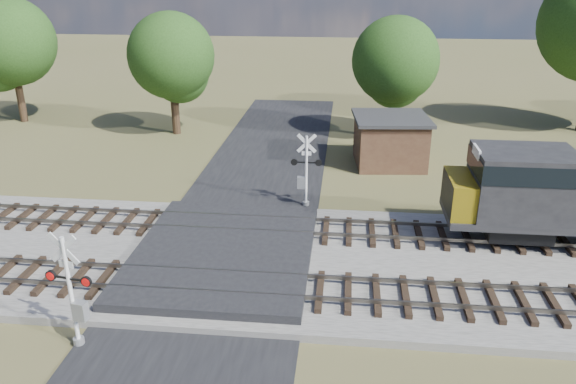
# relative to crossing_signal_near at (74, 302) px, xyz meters

# --- Properties ---
(ground) EXTENTS (160.00, 160.00, 0.00)m
(ground) POSITION_rel_crossing_signal_near_xyz_m (3.31, 5.38, -1.63)
(ground) COLOR brown
(ground) RESTS_ON ground
(ballast_bed) EXTENTS (140.00, 10.00, 0.30)m
(ballast_bed) POSITION_rel_crossing_signal_near_xyz_m (13.31, 5.88, -1.48)
(ballast_bed) COLOR gray
(ballast_bed) RESTS_ON ground
(road) EXTENTS (7.00, 60.00, 0.08)m
(road) POSITION_rel_crossing_signal_near_xyz_m (3.31, 5.38, -1.59)
(road) COLOR black
(road) RESTS_ON ground
(crossing_panel) EXTENTS (7.00, 9.00, 0.62)m
(crossing_panel) POSITION_rel_crossing_signal_near_xyz_m (3.31, 5.88, -1.32)
(crossing_panel) COLOR #262628
(crossing_panel) RESTS_ON ground
(track_near) EXTENTS (140.00, 2.60, 0.33)m
(track_near) POSITION_rel_crossing_signal_near_xyz_m (6.43, 3.38, -1.22)
(track_near) COLOR black
(track_near) RESTS_ON ballast_bed
(track_far) EXTENTS (140.00, 2.60, 0.33)m
(track_far) POSITION_rel_crossing_signal_near_xyz_m (6.43, 8.38, -1.22)
(track_far) COLOR black
(track_far) RESTS_ON ballast_bed
(crossing_signal_near) EXTENTS (1.57, 0.41, 3.92)m
(crossing_signal_near) POSITION_rel_crossing_signal_near_xyz_m (0.00, 0.00, 0.00)
(crossing_signal_near) COLOR silver
(crossing_signal_near) RESTS_ON ground
(crossing_signal_far) EXTENTS (1.51, 0.33, 3.76)m
(crossing_signal_far) POSITION_rel_crossing_signal_near_xyz_m (6.09, 11.79, -0.07)
(crossing_signal_far) COLOR silver
(crossing_signal_far) RESTS_ON ground
(equipment_shed) EXTENTS (4.71, 4.71, 2.95)m
(equipment_shed) POSITION_rel_crossing_signal_near_xyz_m (10.64, 18.88, -0.14)
(equipment_shed) COLOR #41271B
(equipment_shed) RESTS_ON ground
(treeline) EXTENTS (80.44, 10.86, 11.61)m
(treeline) POSITION_rel_crossing_signal_near_xyz_m (16.52, 26.43, 4.88)
(treeline) COLOR black
(treeline) RESTS_ON ground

